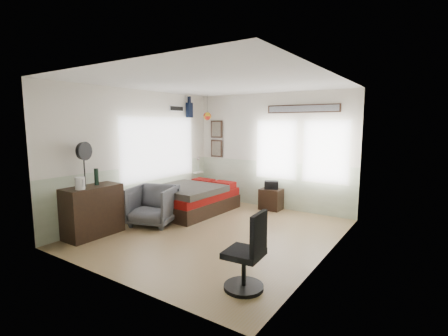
{
  "coord_description": "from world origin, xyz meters",
  "views": [
    {
      "loc": [
        3.33,
        -4.72,
        2.0
      ],
      "look_at": [
        -0.1,
        0.4,
        1.15
      ],
      "focal_mm": 26.0,
      "sensor_mm": 36.0,
      "label": 1
    }
  ],
  "objects_px": {
    "bed": "(193,199)",
    "dresser": "(93,211)",
    "armchair": "(153,205)",
    "nightstand": "(271,199)",
    "task_chair": "(248,259)"
  },
  "relations": [
    {
      "from": "armchair",
      "to": "task_chair",
      "type": "xyz_separation_m",
      "value": [
        2.85,
        -1.2,
        0.01
      ]
    },
    {
      "from": "task_chair",
      "to": "dresser",
      "type": "bearing_deg",
      "value": 172.9
    },
    {
      "from": "bed",
      "to": "nightstand",
      "type": "distance_m",
      "value": 1.82
    },
    {
      "from": "dresser",
      "to": "armchair",
      "type": "height_order",
      "value": "dresser"
    },
    {
      "from": "bed",
      "to": "dresser",
      "type": "height_order",
      "value": "dresser"
    },
    {
      "from": "dresser",
      "to": "task_chair",
      "type": "bearing_deg",
      "value": -2.49
    },
    {
      "from": "armchair",
      "to": "nightstand",
      "type": "xyz_separation_m",
      "value": [
        1.46,
        2.35,
        -0.14
      ]
    },
    {
      "from": "dresser",
      "to": "armchair",
      "type": "distance_m",
      "value": 1.13
    },
    {
      "from": "bed",
      "to": "task_chair",
      "type": "bearing_deg",
      "value": -38.77
    },
    {
      "from": "bed",
      "to": "task_chair",
      "type": "relative_size",
      "value": 1.99
    },
    {
      "from": "bed",
      "to": "dresser",
      "type": "relative_size",
      "value": 1.95
    },
    {
      "from": "armchair",
      "to": "nightstand",
      "type": "relative_size",
      "value": 1.75
    },
    {
      "from": "nightstand",
      "to": "task_chair",
      "type": "bearing_deg",
      "value": -69.19
    },
    {
      "from": "dresser",
      "to": "nightstand",
      "type": "distance_m",
      "value": 3.88
    },
    {
      "from": "armchair",
      "to": "nightstand",
      "type": "distance_m",
      "value": 2.77
    }
  ]
}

